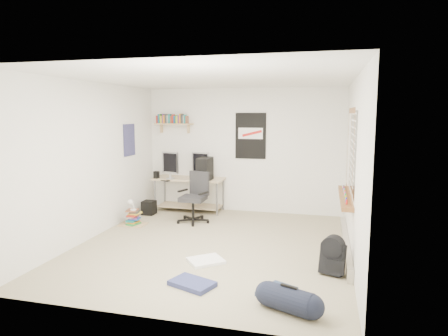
% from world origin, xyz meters
% --- Properties ---
extents(floor, '(4.00, 4.50, 0.01)m').
position_xyz_m(floor, '(0.00, 0.00, -0.01)').
color(floor, gray).
rests_on(floor, ground).
extents(ceiling, '(4.00, 4.50, 0.01)m').
position_xyz_m(ceiling, '(0.00, 0.00, 2.50)').
color(ceiling, white).
rests_on(ceiling, ground).
extents(back_wall, '(4.00, 0.01, 2.50)m').
position_xyz_m(back_wall, '(0.00, 2.25, 1.25)').
color(back_wall, silver).
rests_on(back_wall, ground).
extents(left_wall, '(0.01, 4.50, 2.50)m').
position_xyz_m(left_wall, '(-2.00, 0.00, 1.25)').
color(left_wall, silver).
rests_on(left_wall, ground).
extents(right_wall, '(0.01, 4.50, 2.50)m').
position_xyz_m(right_wall, '(2.00, 0.00, 1.25)').
color(right_wall, silver).
rests_on(right_wall, ground).
extents(desk, '(1.46, 0.71, 0.65)m').
position_xyz_m(desk, '(-1.07, 1.99, 0.36)').
color(desk, tan).
rests_on(desk, floor).
extents(monitor_left, '(0.40, 0.21, 0.43)m').
position_xyz_m(monitor_left, '(-1.39, 1.74, 0.86)').
color(monitor_left, '#B8B8BE').
rests_on(monitor_left, desk).
extents(monitor_right, '(0.38, 0.17, 0.41)m').
position_xyz_m(monitor_right, '(-0.83, 2.00, 0.86)').
color(monitor_right, '#A7A6AB').
rests_on(monitor_right, desk).
extents(pc_tower, '(0.23, 0.47, 0.49)m').
position_xyz_m(pc_tower, '(-0.66, 1.74, 0.90)').
color(pc_tower, black).
rests_on(pc_tower, desk).
extents(keyboard, '(0.40, 0.27, 0.02)m').
position_xyz_m(keyboard, '(-1.55, 1.74, 0.66)').
color(keyboard, black).
rests_on(keyboard, desk).
extents(speaker_left, '(0.10, 0.10, 0.18)m').
position_xyz_m(speaker_left, '(-1.69, 1.74, 0.74)').
color(speaker_left, black).
rests_on(speaker_left, desk).
extents(speaker_right, '(0.10, 0.10, 0.17)m').
position_xyz_m(speaker_right, '(-0.75, 1.74, 0.73)').
color(speaker_right, black).
rests_on(speaker_right, desk).
extents(office_chair, '(0.77, 0.77, 0.93)m').
position_xyz_m(office_chair, '(-0.72, 1.16, 0.49)').
color(office_chair, '#242527').
rests_on(office_chair, floor).
extents(wall_shelf, '(0.80, 0.22, 0.24)m').
position_xyz_m(wall_shelf, '(-1.45, 2.14, 1.78)').
color(wall_shelf, tan).
rests_on(wall_shelf, back_wall).
extents(poster_back_wall, '(0.62, 0.03, 0.92)m').
position_xyz_m(poster_back_wall, '(0.15, 2.23, 1.55)').
color(poster_back_wall, black).
rests_on(poster_back_wall, back_wall).
extents(poster_left_wall, '(0.02, 0.42, 0.60)m').
position_xyz_m(poster_left_wall, '(-1.99, 1.20, 1.50)').
color(poster_left_wall, navy).
rests_on(poster_left_wall, left_wall).
extents(window, '(0.10, 1.50, 1.26)m').
position_xyz_m(window, '(1.95, 0.30, 1.45)').
color(window, brown).
rests_on(window, right_wall).
extents(baseboard_heater, '(0.08, 2.50, 0.18)m').
position_xyz_m(baseboard_heater, '(1.96, 0.30, 0.09)').
color(baseboard_heater, '#B7B2A8').
rests_on(baseboard_heater, floor).
extents(backpack, '(0.34, 0.31, 0.38)m').
position_xyz_m(backpack, '(1.75, -0.69, 0.20)').
color(backpack, black).
rests_on(backpack, floor).
extents(duffel_bag, '(0.34, 0.34, 0.51)m').
position_xyz_m(duffel_bag, '(1.31, -1.79, 0.14)').
color(duffel_bag, black).
rests_on(duffel_bag, floor).
extents(tshirt, '(0.58, 0.57, 0.04)m').
position_xyz_m(tshirt, '(0.10, -0.69, 0.02)').
color(tshirt, white).
rests_on(tshirt, floor).
extents(jeans_a, '(0.59, 0.48, 0.06)m').
position_xyz_m(jeans_a, '(0.16, -1.45, 0.03)').
color(jeans_a, navy).
rests_on(jeans_a, floor).
extents(jeans_b, '(0.46, 0.51, 0.05)m').
position_xyz_m(jeans_b, '(1.15, -1.41, 0.03)').
color(jeans_b, navy).
rests_on(jeans_b, floor).
extents(book_stack, '(0.52, 0.48, 0.28)m').
position_xyz_m(book_stack, '(-1.71, 0.73, 0.15)').
color(book_stack, olive).
rests_on(book_stack, floor).
extents(desk_lamp, '(0.17, 0.20, 0.18)m').
position_xyz_m(desk_lamp, '(-1.69, 0.71, 0.38)').
color(desk_lamp, white).
rests_on(desk_lamp, book_stack).
extents(subwoofer, '(0.24, 0.24, 0.27)m').
position_xyz_m(subwoofer, '(-1.75, 1.48, 0.14)').
color(subwoofer, black).
rests_on(subwoofer, floor).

